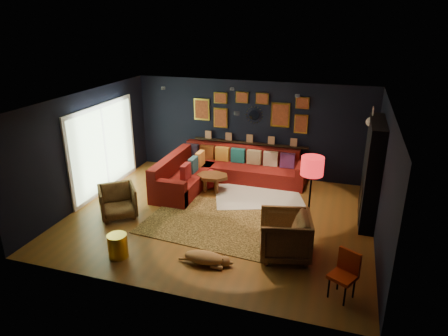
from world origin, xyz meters
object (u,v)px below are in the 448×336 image
(dog, at_px, (204,255))
(armchair_left, at_px, (118,200))
(floor_lamp, at_px, (312,169))
(pouf, at_px, (204,178))
(gold_stool, at_px, (118,246))
(sectional, at_px, (219,172))
(orange_chair, at_px, (345,271))
(coffee_table, at_px, (212,178))
(armchair_right, at_px, (285,234))

(dog, bearing_deg, armchair_left, 153.32)
(floor_lamp, bearing_deg, pouf, 151.39)
(armchair_left, distance_m, gold_stool, 1.66)
(sectional, distance_m, orange_chair, 5.02)
(sectional, relative_size, armchair_left, 4.38)
(pouf, height_order, floor_lamp, floor_lamp)
(dog, bearing_deg, orange_chair, -5.13)
(orange_chair, bearing_deg, coffee_table, 163.98)
(sectional, relative_size, pouf, 6.06)
(pouf, bearing_deg, armchair_left, -119.96)
(coffee_table, distance_m, dog, 3.21)
(sectional, bearing_deg, pouf, -133.52)
(orange_chair, bearing_deg, armchair_left, -166.82)
(coffee_table, distance_m, armchair_left, 2.47)
(coffee_table, xyz_separation_m, floor_lamp, (2.53, -1.32, 1.01))
(coffee_table, height_order, armchair_left, armchair_left)
(floor_lamp, xyz_separation_m, dog, (-1.63, -1.75, -1.19))
(sectional, height_order, pouf, sectional)
(pouf, height_order, gold_stool, gold_stool)
(coffee_table, distance_m, gold_stool, 3.40)
(coffee_table, xyz_separation_m, pouf, (-0.31, 0.23, -0.15))
(coffee_table, xyz_separation_m, armchair_left, (-1.55, -1.92, 0.03))
(dog, bearing_deg, sectional, 102.79)
(orange_chair, bearing_deg, sectional, 159.71)
(floor_lamp, distance_m, dog, 2.67)
(armchair_right, bearing_deg, sectional, -154.84)
(gold_stool, height_order, dog, gold_stool)
(gold_stool, bearing_deg, floor_lamp, 31.88)
(gold_stool, bearing_deg, coffee_table, 78.26)
(sectional, relative_size, gold_stool, 7.59)
(armchair_left, height_order, dog, armchair_left)
(gold_stool, xyz_separation_m, dog, (1.60, 0.26, -0.05))
(coffee_table, relative_size, pouf, 1.55)
(pouf, relative_size, armchair_right, 0.61)
(pouf, bearing_deg, orange_chair, -43.64)
(gold_stool, distance_m, floor_lamp, 3.97)
(coffee_table, relative_size, floor_lamp, 0.54)
(coffee_table, bearing_deg, dog, -73.58)
(pouf, distance_m, orange_chair, 5.01)
(gold_stool, relative_size, floor_lamp, 0.28)
(orange_chair, bearing_deg, gold_stool, -150.30)
(sectional, xyz_separation_m, coffee_table, (0.01, -0.54, 0.04))
(coffee_table, bearing_deg, pouf, 143.53)
(sectional, bearing_deg, armchair_left, -121.94)
(coffee_table, bearing_deg, sectional, 91.54)
(pouf, relative_size, dog, 0.56)
(coffee_table, xyz_separation_m, dog, (0.91, -3.07, -0.18))
(coffee_table, height_order, orange_chair, orange_chair)
(floor_lamp, bearing_deg, orange_chair, -67.74)
(floor_lamp, bearing_deg, gold_stool, -148.12)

